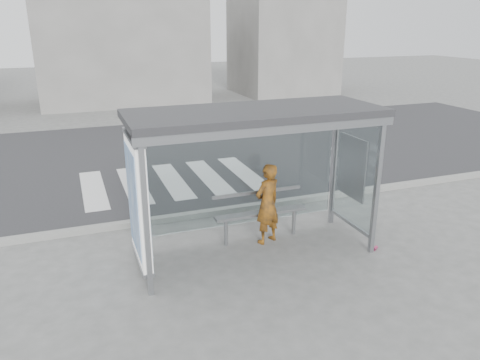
{
  "coord_description": "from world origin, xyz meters",
  "views": [
    {
      "loc": [
        -2.9,
        -7.02,
        3.99
      ],
      "look_at": [
        -0.2,
        0.2,
        1.36
      ],
      "focal_mm": 35.0,
      "sensor_mm": 36.0,
      "label": 1
    }
  ],
  "objects_px": {
    "person": "(267,204)",
    "bench": "(260,212)",
    "soda_can": "(375,248)",
    "bus_shelter": "(233,148)"
  },
  "relations": [
    {
      "from": "person",
      "to": "bench",
      "type": "xyz_separation_m",
      "value": [
        -0.07,
        0.15,
        -0.22
      ]
    },
    {
      "from": "person",
      "to": "bench",
      "type": "distance_m",
      "value": 0.28
    },
    {
      "from": "bus_shelter",
      "to": "soda_can",
      "type": "height_order",
      "value": "bus_shelter"
    },
    {
      "from": "person",
      "to": "bench",
      "type": "relative_size",
      "value": 0.86
    },
    {
      "from": "bus_shelter",
      "to": "person",
      "type": "distance_m",
      "value": 1.46
    },
    {
      "from": "bench",
      "to": "bus_shelter",
      "type": "bearing_deg",
      "value": -147.71
    },
    {
      "from": "bench",
      "to": "soda_can",
      "type": "distance_m",
      "value": 2.21
    },
    {
      "from": "bus_shelter",
      "to": "bench",
      "type": "distance_m",
      "value": 1.65
    },
    {
      "from": "person",
      "to": "bench",
      "type": "bearing_deg",
      "value": -86.61
    },
    {
      "from": "bench",
      "to": "soda_can",
      "type": "height_order",
      "value": "bench"
    }
  ]
}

